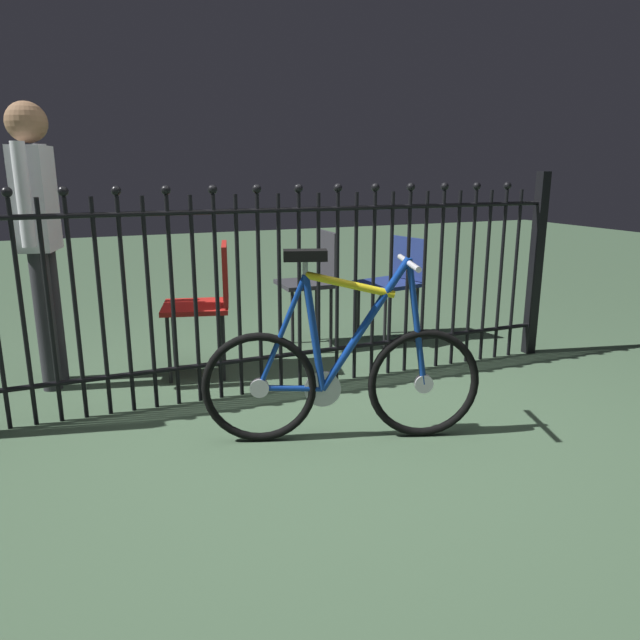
% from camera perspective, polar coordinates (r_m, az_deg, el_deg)
% --- Properties ---
extents(ground_plane, '(20.00, 20.00, 0.00)m').
position_cam_1_polar(ground_plane, '(3.02, 1.42, -11.16)').
color(ground_plane, '#425D42').
extents(iron_fence, '(3.83, 0.07, 1.29)m').
position_cam_1_polar(iron_fence, '(3.46, -4.29, 3.34)').
color(iron_fence, black).
rests_on(iron_fence, ground).
extents(bicycle, '(1.30, 0.53, 0.94)m').
position_cam_1_polar(bicycle, '(2.87, 2.14, -5.21)').
color(bicycle, black).
rests_on(bicycle, ground).
extents(chair_red, '(0.50, 0.50, 0.85)m').
position_cam_1_polar(chair_red, '(3.84, -10.74, 2.29)').
color(chair_red, black).
rests_on(chair_red, ground).
extents(chair_charcoal, '(0.39, 0.38, 0.86)m').
position_cam_1_polar(chair_charcoal, '(4.36, -0.57, 4.27)').
color(chair_charcoal, black).
rests_on(chair_charcoal, ground).
extents(chair_navy, '(0.47, 0.47, 0.79)m').
position_cam_1_polar(chair_navy, '(4.59, 7.29, 4.15)').
color(chair_navy, black).
rests_on(chair_navy, ground).
extents(person_visitor, '(0.25, 0.46, 1.67)m').
position_cam_1_polar(person_visitor, '(3.85, -25.55, 8.50)').
color(person_visitor, '#2D2D33').
rests_on(person_visitor, ground).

